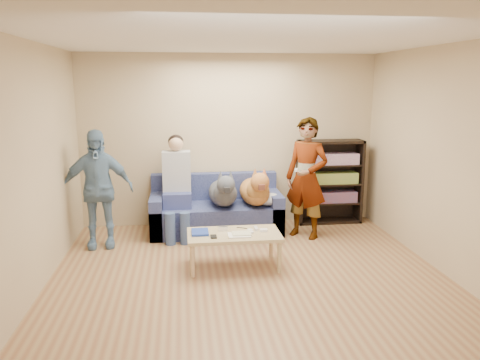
{
  "coord_description": "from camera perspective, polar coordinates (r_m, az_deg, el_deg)",
  "views": [
    {
      "loc": [
        -0.72,
        -4.6,
        2.17
      ],
      "look_at": [
        0.0,
        1.2,
        0.95
      ],
      "focal_mm": 35.0,
      "sensor_mm": 36.0,
      "label": 1
    }
  ],
  "objects": [
    {
      "name": "ground",
      "position": [
        5.14,
        1.7,
        -13.21
      ],
      "size": [
        5.0,
        5.0,
        0.0
      ],
      "primitive_type": "plane",
      "color": "#915F3D",
      "rests_on": "ground"
    },
    {
      "name": "ceiling",
      "position": [
        4.67,
        1.91,
        17.06
      ],
      "size": [
        5.0,
        5.0,
        0.0
      ],
      "primitive_type": "plane",
      "rotation": [
        3.14,
        0.0,
        0.0
      ],
      "color": "white",
      "rests_on": "ground"
    },
    {
      "name": "wall_back",
      "position": [
        7.19,
        -1.29,
        4.84
      ],
      "size": [
        4.5,
        0.0,
        4.5
      ],
      "primitive_type": "plane",
      "rotation": [
        1.57,
        0.0,
        0.0
      ],
      "color": "tan",
      "rests_on": "ground"
    },
    {
      "name": "wall_front",
      "position": [
        2.38,
        11.25,
        -9.88
      ],
      "size": [
        4.5,
        0.0,
        4.5
      ],
      "primitive_type": "plane",
      "rotation": [
        -1.57,
        0.0,
        0.0
      ],
      "color": "tan",
      "rests_on": "ground"
    },
    {
      "name": "wall_left",
      "position": [
        4.92,
        -25.05,
        0.49
      ],
      "size": [
        0.0,
        5.0,
        5.0
      ],
      "primitive_type": "plane",
      "rotation": [
        1.57,
        0.0,
        1.57
      ],
      "color": "tan",
      "rests_on": "ground"
    },
    {
      "name": "wall_right",
      "position": [
        5.54,
        25.45,
        1.61
      ],
      "size": [
        0.0,
        5.0,
        5.0
      ],
      "primitive_type": "plane",
      "rotation": [
        1.57,
        0.0,
        -1.57
      ],
      "color": "tan",
      "rests_on": "ground"
    },
    {
      "name": "blanket",
      "position": [
        6.81,
        3.56,
        -2.34
      ],
      "size": [
        0.47,
        0.4,
        0.16
      ],
      "primitive_type": "ellipsoid",
      "color": "#ADADB2",
      "rests_on": "sofa"
    },
    {
      "name": "person_standing_right",
      "position": [
        6.63,
        8.11,
        0.22
      ],
      "size": [
        0.74,
        0.72,
        1.71
      ],
      "primitive_type": "imported",
      "rotation": [
        0.0,
        0.0,
        -0.71
      ],
      "color": "gray",
      "rests_on": "ground"
    },
    {
      "name": "person_standing_left",
      "position": [
        6.46,
        -17.01,
        -1.06
      ],
      "size": [
        0.96,
        0.46,
        1.58
      ],
      "primitive_type": "imported",
      "rotation": [
        0.0,
        0.0,
        0.08
      ],
      "color": "#7094B3",
      "rests_on": "ground"
    },
    {
      "name": "held_controller",
      "position": [
        6.36,
        6.88,
        1.22
      ],
      "size": [
        0.08,
        0.12,
        0.03
      ],
      "primitive_type": "cube",
      "rotation": [
        0.0,
        0.0,
        -0.36
      ],
      "color": "white",
      "rests_on": "person_standing_right"
    },
    {
      "name": "notebook_blue",
      "position": [
        5.59,
        -4.9,
        -6.35
      ],
      "size": [
        0.2,
        0.26,
        0.03
      ],
      "primitive_type": "cube",
      "color": "#1C379C",
      "rests_on": "coffee_table"
    },
    {
      "name": "papers",
      "position": [
        5.49,
        -0.11,
        -6.72
      ],
      "size": [
        0.26,
        0.2,
        0.02
      ],
      "primitive_type": "cube",
      "color": "white",
      "rests_on": "coffee_table"
    },
    {
      "name": "magazine",
      "position": [
        5.51,
        0.18,
        -6.51
      ],
      "size": [
        0.22,
        0.17,
        0.01
      ],
      "primitive_type": "cube",
      "color": "beige",
      "rests_on": "coffee_table"
    },
    {
      "name": "camera_silver",
      "position": [
        5.67,
        -2.09,
        -5.92
      ],
      "size": [
        0.11,
        0.06,
        0.05
      ],
      "primitive_type": "cube",
      "color": "silver",
      "rests_on": "coffee_table"
    },
    {
      "name": "controller_a",
      "position": [
        5.7,
        1.95,
        -5.92
      ],
      "size": [
        0.04,
        0.13,
        0.03
      ],
      "primitive_type": "cube",
      "color": "silver",
      "rests_on": "coffee_table"
    },
    {
      "name": "controller_b",
      "position": [
        5.64,
        2.89,
        -6.13
      ],
      "size": [
        0.09,
        0.06,
        0.03
      ],
      "primitive_type": "cube",
      "color": "white",
      "rests_on": "coffee_table"
    },
    {
      "name": "headphone_cup_a",
      "position": [
        5.58,
        1.33,
        -6.38
      ],
      "size": [
        0.07,
        0.07,
        0.02
      ],
      "primitive_type": "cylinder",
      "color": "white",
      "rests_on": "coffee_table"
    },
    {
      "name": "headphone_cup_b",
      "position": [
        5.66,
        1.21,
        -6.13
      ],
      "size": [
        0.07,
        0.07,
        0.02
      ],
      "primitive_type": "cylinder",
      "color": "white",
      "rests_on": "coffee_table"
    },
    {
      "name": "pen_orange",
      "position": [
        5.42,
        -0.77,
        -6.99
      ],
      "size": [
        0.13,
        0.06,
        0.01
      ],
      "primitive_type": "cylinder",
      "rotation": [
        0.0,
        1.57,
        0.35
      ],
      "color": "orange",
      "rests_on": "coffee_table"
    },
    {
      "name": "pen_black",
      "position": [
        5.76,
        0.25,
        -5.85
      ],
      "size": [
        0.13,
        0.08,
        0.01
      ],
      "primitive_type": "cylinder",
      "rotation": [
        0.0,
        1.57,
        -0.52
      ],
      "color": "black",
      "rests_on": "coffee_table"
    },
    {
      "name": "wallet",
      "position": [
        5.44,
        -3.24,
        -6.9
      ],
      "size": [
        0.07,
        0.12,
        0.02
      ],
      "primitive_type": "cube",
      "color": "black",
      "rests_on": "coffee_table"
    },
    {
      "name": "sofa",
      "position": [
        6.97,
        -2.96,
        -3.94
      ],
      "size": [
        1.9,
        0.85,
        0.82
      ],
      "color": "#515B93",
      "rests_on": "ground"
    },
    {
      "name": "person_seated",
      "position": [
        6.71,
        -7.71,
        -0.32
      ],
      "size": [
        0.4,
        0.73,
        1.47
      ],
      "color": "#3B4682",
      "rests_on": "sofa"
    },
    {
      "name": "dog_gray",
      "position": [
        6.7,
        -2.05,
        -1.44
      ],
      "size": [
        0.41,
        1.25,
        0.59
      ],
      "color": "#474850",
      "rests_on": "sofa"
    },
    {
      "name": "dog_tan",
      "position": [
        6.76,
        1.91,
        -1.26
      ],
      "size": [
        0.43,
        1.17,
        0.62
      ],
      "color": "#B48237",
      "rests_on": "sofa"
    },
    {
      "name": "coffee_table",
      "position": [
        5.59,
        -0.74,
        -6.94
      ],
      "size": [
        1.1,
        0.6,
        0.42
      ],
      "color": "tan",
      "rests_on": "ground"
    },
    {
      "name": "bookshelf",
      "position": [
        7.44,
        10.83,
        0.03
      ],
      "size": [
        1.0,
        0.34,
        1.3
      ],
      "color": "black",
      "rests_on": "ground"
    }
  ]
}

